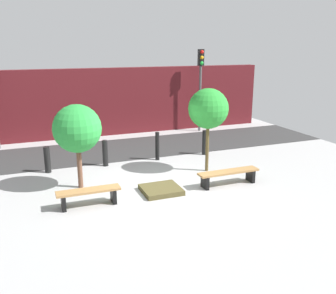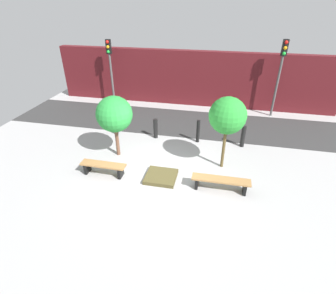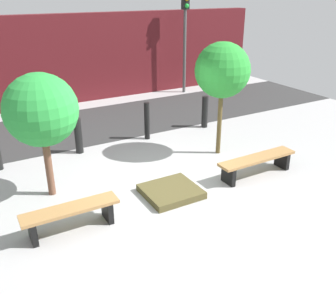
% 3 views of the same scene
% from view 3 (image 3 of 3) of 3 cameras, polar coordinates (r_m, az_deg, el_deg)
% --- Properties ---
extents(ground_plane, '(18.00, 18.00, 0.00)m').
position_cam_3_polar(ground_plane, '(7.86, 0.18, -7.00)').
color(ground_plane, '#A1A1A1').
extents(road_strip, '(18.00, 3.32, 0.01)m').
position_cam_3_polar(road_strip, '(11.96, -11.53, 3.39)').
color(road_strip, '#313131').
rests_on(road_strip, ground).
extents(building_facade, '(16.20, 0.50, 3.13)m').
position_cam_3_polar(building_facade, '(14.22, -15.85, 12.64)').
color(building_facade, '#511419').
rests_on(building_facade, ground).
extents(bench_left, '(1.69, 0.40, 0.46)m').
position_cam_3_polar(bench_left, '(6.80, -14.58, -9.83)').
color(bench_left, black).
rests_on(bench_left, ground).
extents(bench_right, '(1.97, 0.40, 0.45)m').
position_cam_3_polar(bench_right, '(8.66, 13.41, -2.21)').
color(bench_right, black).
rests_on(bench_right, ground).
extents(planter_bed, '(1.10, 1.03, 0.14)m').
position_cam_3_polar(planter_bed, '(7.77, 0.45, -6.78)').
color(planter_bed, '#4D4525').
rests_on(planter_bed, ground).
extents(tree_behind_left_bench, '(1.41, 1.41, 2.53)m').
position_cam_3_polar(tree_behind_left_bench, '(7.49, -18.79, 5.28)').
color(tree_behind_left_bench, brown).
rests_on(tree_behind_left_bench, ground).
extents(tree_behind_right_bench, '(1.33, 1.33, 2.81)m').
position_cam_3_polar(tree_behind_right_bench, '(9.15, 8.29, 11.44)').
color(tree_behind_right_bench, brown).
rests_on(tree_behind_right_bench, ground).
extents(bollard_left, '(0.19, 0.19, 0.93)m').
position_cam_3_polar(bollard_left, '(9.81, -13.50, 1.68)').
color(bollard_left, black).
rests_on(bollard_left, ground).
extents(bollard_center, '(0.15, 0.15, 1.06)m').
position_cam_3_polar(bollard_center, '(10.45, -3.23, 4.00)').
color(bollard_center, black).
rests_on(bollard_center, ground).
extents(bollard_right, '(0.19, 0.19, 0.96)m').
position_cam_3_polar(bollard_right, '(11.42, 5.63, 5.35)').
color(bollard_right, black).
rests_on(bollard_right, ground).
extents(traffic_light_mid_west, '(0.28, 0.27, 3.96)m').
position_cam_3_polar(traffic_light_mid_west, '(15.07, 2.65, 18.44)').
color(traffic_light_mid_west, '#4D4D4D').
rests_on(traffic_light_mid_west, ground).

